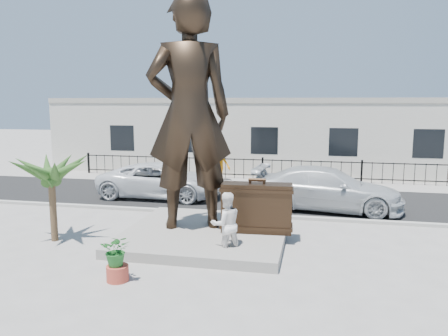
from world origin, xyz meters
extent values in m
plane|color=#9E9991|center=(0.00, 0.00, 0.00)|extent=(100.00, 100.00, 0.00)
cube|color=black|center=(0.00, 8.00, 0.01)|extent=(40.00, 7.00, 0.01)
cube|color=#A5A399|center=(0.00, 4.50, 0.06)|extent=(40.00, 0.25, 0.12)
cube|color=#9E9991|center=(0.00, 12.00, 0.01)|extent=(40.00, 2.50, 0.02)
cube|color=gray|center=(-0.50, 1.50, 0.15)|extent=(5.20, 5.20, 0.30)
cube|color=black|center=(0.00, 12.80, 0.60)|extent=(22.00, 0.10, 1.20)
cube|color=silver|center=(0.00, 17.00, 2.20)|extent=(28.00, 7.00, 4.40)
imported|color=black|center=(-1.12, 1.78, 4.09)|extent=(3.21, 2.63, 7.58)
cube|color=black|center=(1.16, 1.63, 1.09)|extent=(2.29, 0.84, 1.59)
imported|color=white|center=(0.47, 0.06, 0.95)|extent=(1.16, 1.08, 1.90)
imported|color=silver|center=(-4.12, 7.11, 0.81)|extent=(5.80, 2.70, 1.61)
imported|color=silver|center=(3.50, 6.28, 0.89)|extent=(6.29, 3.05, 1.76)
imported|color=orange|center=(-2.34, 11.88, 0.98)|extent=(1.27, 0.77, 1.91)
cylinder|color=#B94231|center=(-1.84, -2.34, 0.20)|extent=(0.56, 0.56, 0.40)
imported|color=#216725|center=(-1.84, -2.34, 0.81)|extent=(0.87, 0.80, 0.82)
camera|label=1|loc=(2.96, -12.04, 4.50)|focal=35.00mm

